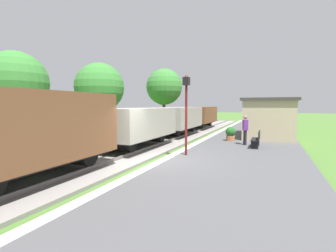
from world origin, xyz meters
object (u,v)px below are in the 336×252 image
(tree_trackside_far, at_px, (99,88))
(potted_planter, at_px, (230,133))
(freight_train, at_px, (157,121))
(bench_near_hut, at_px, (257,139))
(person_waiting, at_px, (245,129))
(station_hut, at_px, (269,118))
(lamp_post_near, at_px, (186,100))
(tree_trackside_mid, at_px, (16,83))
(tree_field_distant, at_px, (163,92))
(tree_field_left, at_px, (164,87))

(tree_trackside_far, bearing_deg, potted_planter, -8.32)
(potted_planter, bearing_deg, tree_trackside_far, 171.68)
(freight_train, xyz_separation_m, bench_near_hut, (6.26, -0.57, -0.76))
(person_waiting, xyz_separation_m, potted_planter, (-1.03, 1.34, -0.46))
(potted_planter, bearing_deg, bench_near_hut, -49.89)
(station_hut, xyz_separation_m, potted_planter, (-2.25, -3.14, -0.93))
(lamp_post_near, relative_size, tree_trackside_mid, 0.62)
(tree_trackside_far, bearing_deg, tree_field_distant, 92.30)
(freight_train, height_order, station_hut, station_hut)
(freight_train, xyz_separation_m, tree_trackside_far, (-7.07, 3.16, 2.61))
(station_hut, bearing_deg, tree_field_distant, 136.27)
(lamp_post_near, height_order, tree_field_left, tree_field_left)
(potted_planter, xyz_separation_m, lamp_post_near, (-1.19, -5.49, 2.08))
(person_waiting, distance_m, potted_planter, 1.75)
(tree_field_left, bearing_deg, freight_train, -68.71)
(potted_planter, xyz_separation_m, tree_field_distant, (-12.23, 17.00, 3.66))
(station_hut, distance_m, lamp_post_near, 9.36)
(freight_train, relative_size, bench_near_hut, 17.33)
(tree_field_distant, bearing_deg, tree_trackside_mid, -90.77)
(person_waiting, relative_size, potted_planter, 1.87)
(station_hut, bearing_deg, tree_field_left, 149.37)
(freight_train, xyz_separation_m, person_waiting, (5.58, 0.13, -0.30))
(tree_field_distant, bearing_deg, lamp_post_near, -63.84)
(lamp_post_near, relative_size, tree_field_left, 0.56)
(freight_train, distance_m, potted_planter, 4.84)
(bench_near_hut, height_order, tree_field_left, tree_field_left)
(freight_train, xyz_separation_m, tree_field_distant, (-7.68, 18.46, 2.90))
(tree_trackside_mid, relative_size, tree_field_distant, 0.95)
(tree_trackside_far, bearing_deg, freight_train, -24.11)
(potted_planter, height_order, tree_field_distant, tree_field_distant)
(freight_train, height_order, person_waiting, freight_train)
(bench_near_hut, xyz_separation_m, tree_trackside_far, (-13.33, 3.73, 3.37))
(freight_train, relative_size, tree_trackside_far, 4.17)
(tree_trackside_mid, bearing_deg, freight_train, 26.28)
(station_hut, distance_m, potted_planter, 3.97)
(station_hut, bearing_deg, tree_trackside_far, -174.06)
(tree_field_left, bearing_deg, person_waiting, -48.11)
(freight_train, height_order, tree_trackside_far, tree_trackside_far)
(freight_train, relative_size, tree_field_distant, 4.18)
(freight_train, relative_size, person_waiting, 15.20)
(freight_train, bearing_deg, tree_trackside_mid, -153.72)
(bench_near_hut, relative_size, tree_trackside_far, 0.24)
(person_waiting, bearing_deg, tree_field_distant, -74.48)
(station_hut, xyz_separation_m, lamp_post_near, (-3.43, -8.63, 1.15))
(station_hut, relative_size, tree_trackside_far, 0.93)
(person_waiting, distance_m, tree_field_distant, 22.85)
(person_waiting, xyz_separation_m, tree_trackside_far, (-12.65, 3.04, 2.90))
(bench_near_hut, height_order, lamp_post_near, lamp_post_near)
(person_waiting, bearing_deg, tree_field_left, -68.47)
(bench_near_hut, distance_m, lamp_post_near, 4.97)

